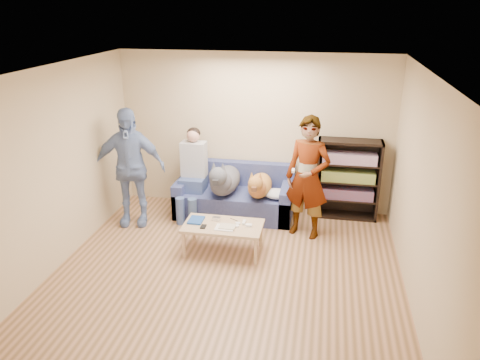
% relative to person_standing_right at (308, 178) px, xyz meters
% --- Properties ---
extents(ground, '(5.00, 5.00, 0.00)m').
position_rel_person_standing_right_xyz_m(ground, '(-0.94, -1.56, -0.92)').
color(ground, brown).
rests_on(ground, ground).
extents(ceiling, '(5.00, 5.00, 0.00)m').
position_rel_person_standing_right_xyz_m(ceiling, '(-0.94, -1.56, 1.68)').
color(ceiling, white).
rests_on(ceiling, ground).
extents(wall_back, '(4.50, 0.00, 4.50)m').
position_rel_person_standing_right_xyz_m(wall_back, '(-0.94, 0.94, 0.38)').
color(wall_back, tan).
rests_on(wall_back, ground).
extents(wall_front, '(4.50, 0.00, 4.50)m').
position_rel_person_standing_right_xyz_m(wall_front, '(-0.94, -4.06, 0.38)').
color(wall_front, tan).
rests_on(wall_front, ground).
extents(wall_left, '(0.00, 5.00, 5.00)m').
position_rel_person_standing_right_xyz_m(wall_left, '(-3.19, -1.56, 0.38)').
color(wall_left, tan).
rests_on(wall_left, ground).
extents(wall_right, '(0.00, 5.00, 5.00)m').
position_rel_person_standing_right_xyz_m(wall_right, '(1.31, -1.56, 0.38)').
color(wall_right, tan).
rests_on(wall_right, ground).
extents(blanket, '(0.40, 0.33, 0.14)m').
position_rel_person_standing_right_xyz_m(blanket, '(-0.48, 0.32, -0.42)').
color(blanket, silver).
rests_on(blanket, sofa).
extents(person_standing_right, '(0.77, 0.63, 1.83)m').
position_rel_person_standing_right_xyz_m(person_standing_right, '(0.00, 0.00, 0.00)').
color(person_standing_right, gray).
rests_on(person_standing_right, ground).
extents(person_standing_left, '(1.16, 0.65, 1.87)m').
position_rel_person_standing_right_xyz_m(person_standing_left, '(-2.72, -0.10, 0.02)').
color(person_standing_left, '#7997C2').
rests_on(person_standing_left, ground).
extents(held_controller, '(0.04, 0.13, 0.03)m').
position_rel_person_standing_right_xyz_m(held_controller, '(-0.20, -0.20, 0.17)').
color(held_controller, silver).
rests_on(held_controller, person_standing_right).
extents(notebook_blue, '(0.20, 0.26, 0.03)m').
position_rel_person_standing_right_xyz_m(notebook_blue, '(-1.51, -0.70, -0.48)').
color(notebook_blue, navy).
rests_on(notebook_blue, coffee_table).
extents(papers, '(0.26, 0.20, 0.02)m').
position_rel_person_standing_right_xyz_m(papers, '(-1.06, -0.85, -0.49)').
color(papers, silver).
rests_on(papers, coffee_table).
extents(magazine, '(0.22, 0.17, 0.01)m').
position_rel_person_standing_right_xyz_m(magazine, '(-1.03, -0.83, -0.47)').
color(magazine, '#BCB096').
rests_on(magazine, coffee_table).
extents(camera_silver, '(0.11, 0.06, 0.05)m').
position_rel_person_standing_right_xyz_m(camera_silver, '(-1.23, -0.63, -0.47)').
color(camera_silver, silver).
rests_on(camera_silver, coffee_table).
extents(controller_a, '(0.04, 0.13, 0.03)m').
position_rel_person_standing_right_xyz_m(controller_a, '(-0.83, -0.65, -0.48)').
color(controller_a, silver).
rests_on(controller_a, coffee_table).
extents(controller_b, '(0.09, 0.06, 0.03)m').
position_rel_person_standing_right_xyz_m(controller_b, '(-0.75, -0.73, -0.48)').
color(controller_b, white).
rests_on(controller_b, coffee_table).
extents(headphone_cup_a, '(0.07, 0.07, 0.02)m').
position_rel_person_standing_right_xyz_m(headphone_cup_a, '(-0.91, -0.77, -0.49)').
color(headphone_cup_a, silver).
rests_on(headphone_cup_a, coffee_table).
extents(headphone_cup_b, '(0.07, 0.07, 0.02)m').
position_rel_person_standing_right_xyz_m(headphone_cup_b, '(-0.91, -0.69, -0.49)').
color(headphone_cup_b, silver).
rests_on(headphone_cup_b, coffee_table).
extents(pen_orange, '(0.13, 0.06, 0.01)m').
position_rel_person_standing_right_xyz_m(pen_orange, '(-1.13, -0.91, -0.49)').
color(pen_orange, '#C2541B').
rests_on(pen_orange, coffee_table).
extents(pen_black, '(0.13, 0.08, 0.01)m').
position_rel_person_standing_right_xyz_m(pen_black, '(-0.99, -0.57, -0.49)').
color(pen_black, black).
rests_on(pen_black, coffee_table).
extents(wallet, '(0.07, 0.12, 0.02)m').
position_rel_person_standing_right_xyz_m(wallet, '(-1.36, -0.87, -0.49)').
color(wallet, black).
rests_on(wallet, coffee_table).
extents(sofa, '(1.90, 0.85, 0.82)m').
position_rel_person_standing_right_xyz_m(sofa, '(-1.19, 0.54, -0.63)').
color(sofa, '#515B93').
rests_on(sofa, ground).
extents(person_seated, '(0.40, 0.73, 1.47)m').
position_rel_person_standing_right_xyz_m(person_seated, '(-1.86, 0.41, -0.14)').
color(person_seated, '#39457F').
rests_on(person_seated, sofa).
extents(dog_gray, '(0.46, 1.27, 0.66)m').
position_rel_person_standing_right_xyz_m(dog_gray, '(-1.33, 0.34, -0.25)').
color(dog_gray, '#4D5058').
rests_on(dog_gray, sofa).
extents(dog_tan, '(0.37, 1.15, 0.54)m').
position_rel_person_standing_right_xyz_m(dog_tan, '(-0.76, 0.32, -0.30)').
color(dog_tan, '#C9863D').
rests_on(dog_tan, sofa).
extents(coffee_table, '(1.10, 0.60, 0.42)m').
position_rel_person_standing_right_xyz_m(coffee_table, '(-1.11, -0.75, -0.54)').
color(coffee_table, tan).
rests_on(coffee_table, ground).
extents(bookshelf, '(1.00, 0.34, 1.30)m').
position_rel_person_standing_right_xyz_m(bookshelf, '(0.61, 0.77, -0.24)').
color(bookshelf, black).
rests_on(bookshelf, ground).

